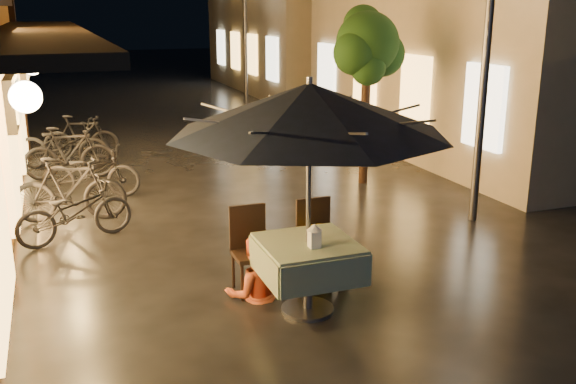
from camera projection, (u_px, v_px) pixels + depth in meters
name	position (u px, v px, depth m)	size (l,w,h in m)	color
ground	(350.00, 305.00, 6.93)	(90.00, 90.00, 0.00)	black
street_tree	(368.00, 48.00, 11.13)	(1.43, 1.20, 3.15)	black
streetlamp_near	(489.00, 21.00, 8.92)	(0.36, 0.36, 4.23)	#59595E
streetlamp_far	(245.00, 13.00, 19.74)	(0.36, 0.36, 4.23)	#59595E
cafe_table	(308.00, 259.00, 6.64)	(0.99, 0.99, 0.78)	#59595E
patio_umbrella	(309.00, 109.00, 6.20)	(2.81, 2.81, 2.46)	#59595E
cafe_chair_left	(250.00, 245.00, 7.18)	(0.42, 0.42, 0.97)	black
cafe_chair_right	(316.00, 236.00, 7.45)	(0.42, 0.42, 0.97)	black
table_lantern	(314.00, 234.00, 6.39)	(0.16, 0.16, 0.25)	white
person_orange	(254.00, 238.00, 6.97)	(0.67, 0.52, 1.38)	orange
person_yellow	(320.00, 226.00, 7.20)	(0.94, 0.54, 1.46)	#D2B604
bicycle_0	(75.00, 212.00, 8.73)	(0.56, 1.60, 0.84)	black
bicycle_1	(69.00, 189.00, 9.52)	(0.47, 1.65, 0.99)	black
bicycle_2	(91.00, 172.00, 10.79)	(0.57, 1.63, 0.86)	black
bicycle_3	(69.00, 153.00, 11.89)	(0.47, 1.66, 1.00)	black
bicycle_4	(63.00, 144.00, 12.68)	(0.65, 1.87, 0.98)	black
bicycle_5	(81.00, 137.00, 13.49)	(0.44, 1.56, 0.94)	black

